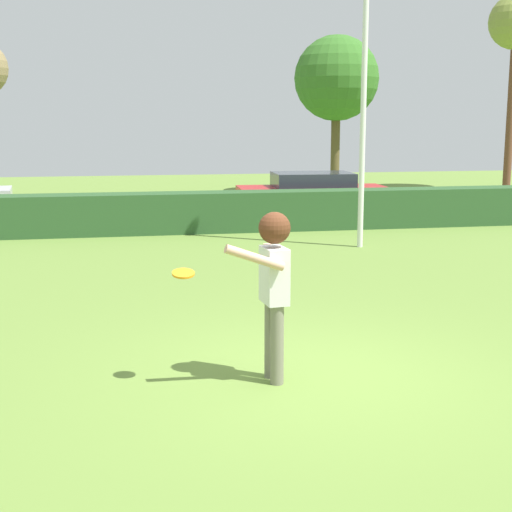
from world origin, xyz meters
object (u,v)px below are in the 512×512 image
(lamppost, at_px, (364,72))
(birch_tree, at_px, (337,79))
(frisbee, at_px, (183,273))
(person, at_px, (273,275))
(parked_car_red, at_px, (312,192))

(lamppost, relative_size, birch_tree, 1.16)
(birch_tree, bearing_deg, frisbee, -111.05)
(lamppost, distance_m, birch_tree, 12.15)
(person, xyz_separation_m, birch_tree, (6.58, 19.54, 3.08))
(frisbee, xyz_separation_m, lamppost, (4.51, 7.73, 2.51))
(birch_tree, bearing_deg, lamppost, -104.25)
(frisbee, height_order, birch_tree, birch_tree)
(person, xyz_separation_m, lamppost, (3.60, 7.77, 2.56))
(lamppost, bearing_deg, birch_tree, 75.75)
(frisbee, bearing_deg, birch_tree, 68.95)
(frisbee, relative_size, birch_tree, 0.04)
(lamppost, distance_m, parked_car_red, 5.96)
(frisbee, height_order, parked_car_red, parked_car_red)
(person, height_order, birch_tree, birch_tree)
(person, relative_size, parked_car_red, 0.42)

